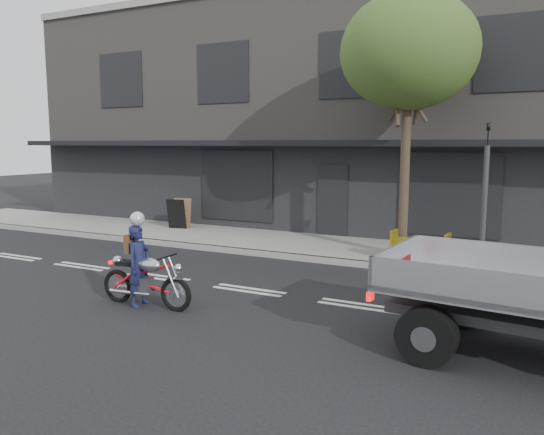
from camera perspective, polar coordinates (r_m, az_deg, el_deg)
The scene contains 10 objects.
ground at distance 11.19m, azimuth -2.47°, elevation -7.83°, with size 80.00×80.00×0.00m, color black.
sidewalk at distance 15.33m, azimuth 6.16°, elevation -3.23°, with size 32.00×3.20×0.15m, color gray.
kerb at distance 13.87m, azimuth 3.82°, elevation -4.40°, with size 32.00×0.20×0.15m, color gray.
building_main at distance 21.36m, azimuth 12.70°, elevation 10.37°, with size 26.00×10.00×8.00m, color slate.
street_tree at distance 14.10m, azimuth 14.51°, elevation 16.85°, with size 3.40×3.40×6.74m.
traffic_light_pole at distance 12.85m, azimuth 21.85°, elevation 1.18°, with size 0.12×0.12×3.50m.
motorcycle at distance 10.27m, azimuth -13.43°, elevation -6.43°, with size 2.01×0.58×1.03m.
rider at distance 10.31m, azimuth -14.12°, elevation -5.05°, with size 0.56×0.37×1.53m, color #15193C.
construction_barrier at distance 13.37m, azimuth 15.45°, elevation -3.12°, with size 1.39×0.55×0.78m, color #DDC40B, non-canonical shape.
sandwich_board at distance 18.32m, azimuth -10.26°, elevation 0.38°, with size 0.64×0.43×1.02m, color black, non-canonical shape.
Camera 1 is at (5.28, -9.38, 3.05)m, focal length 35.00 mm.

